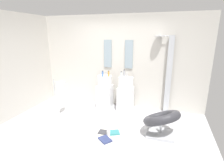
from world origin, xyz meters
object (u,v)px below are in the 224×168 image
object	(u,v)px
magazine_teal	(114,133)
soap_bottle_amber	(109,74)
pedestal_sink_left	(105,92)
lounge_chair	(161,120)
soap_bottle_blue	(103,74)
magazine_charcoal	(104,132)
coffee_mug	(108,133)
magazine_navy	(105,140)
soap_bottle_grey	(124,73)
pedestal_sink_right	(126,94)
soap_bottle_clear	(121,75)
shower_column	(168,73)
towel_rack	(60,92)

from	to	relation	value
magazine_teal	soap_bottle_amber	size ratio (longest dim) A/B	1.50
pedestal_sink_left	lounge_chair	bearing A→B (deg)	-32.22
lounge_chair	soap_bottle_blue	world-z (taller)	soap_bottle_blue
pedestal_sink_left	soap_bottle_blue	bearing A→B (deg)	-100.03
soap_bottle_blue	magazine_charcoal	bearing A→B (deg)	-68.82
magazine_teal	coffee_mug	bearing A→B (deg)	-150.82
magazine_navy	soap_bottle_grey	size ratio (longest dim) A/B	1.31
pedestal_sink_right	soap_bottle_blue	xyz separation A→B (m)	(-0.63, -0.10, 0.55)
coffee_mug	soap_bottle_grey	xyz separation A→B (m)	(-0.04, 1.47, 0.97)
magazine_teal	soap_bottle_clear	bearing A→B (deg)	72.12
soap_bottle_amber	soap_bottle_clear	size ratio (longest dim) A/B	0.99
lounge_chair	coffee_mug	distance (m)	1.14
coffee_mug	soap_bottle_amber	bearing A→B (deg)	108.53
pedestal_sink_right	soap_bottle_blue	bearing A→B (deg)	-170.81
lounge_chair	soap_bottle_clear	world-z (taller)	soap_bottle_clear
magazine_navy	soap_bottle_clear	bearing A→B (deg)	132.05
magazine_teal	soap_bottle_blue	bearing A→B (deg)	94.38
magazine_charcoal	soap_bottle_grey	xyz separation A→B (m)	(0.09, 1.40, 1.02)
lounge_chair	magazine_charcoal	bearing A→B (deg)	-165.95
shower_column	soap_bottle_blue	world-z (taller)	shower_column
towel_rack	soap_bottle_clear	size ratio (longest dim) A/B	5.86
magazine_teal	magazine_navy	bearing A→B (deg)	-132.49
towel_rack	pedestal_sink_right	bearing A→B (deg)	26.94
lounge_chair	towel_rack	xyz separation A→B (m)	(-2.59, 0.23, 0.28)
soap_bottle_blue	soap_bottle_grey	size ratio (longest dim) A/B	0.85
magazine_charcoal	magazine_navy	bearing A→B (deg)	-65.69
shower_column	magazine_teal	xyz separation A→B (m)	(-1.02, -1.53, -1.05)
magazine_teal	soap_bottle_blue	size ratio (longest dim) A/B	1.44
towel_rack	soap_bottle_amber	xyz separation A→B (m)	(1.09, 0.77, 0.39)
towel_rack	magazine_navy	size ratio (longest dim) A/B	3.68
lounge_chair	towel_rack	distance (m)	2.61
pedestal_sink_right	magazine_charcoal	world-z (taller)	pedestal_sink_right
shower_column	magazine_charcoal	size ratio (longest dim) A/B	8.92
magazine_teal	magazine_navy	size ratio (longest dim) A/B	0.94
pedestal_sink_left	coffee_mug	size ratio (longest dim) A/B	9.70
pedestal_sink_left	towel_rack	bearing A→B (deg)	-140.14
pedestal_sink_right	soap_bottle_clear	distance (m)	0.56
lounge_chair	soap_bottle_grey	distance (m)	1.69
magazine_charcoal	soap_bottle_amber	distance (m)	1.67
towel_rack	magazine_teal	world-z (taller)	towel_rack
magazine_teal	magazine_charcoal	world-z (taller)	magazine_teal
coffee_mug	soap_bottle_grey	world-z (taller)	soap_bottle_grey
magazine_teal	magazine_charcoal	distance (m)	0.22
magazine_teal	soap_bottle_amber	world-z (taller)	soap_bottle_amber
towel_rack	soap_bottle_clear	distance (m)	1.68
towel_rack	magazine_navy	xyz separation A→B (m)	(1.54, -0.80, -0.60)
pedestal_sink_right	coffee_mug	xyz separation A→B (m)	(-0.02, -1.40, -0.41)
towel_rack	coffee_mug	size ratio (longest dim) A/B	8.80
magazine_teal	soap_bottle_amber	xyz separation A→B (m)	(-0.54, 1.26, 0.99)
magazine_charcoal	coffee_mug	distance (m)	0.16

